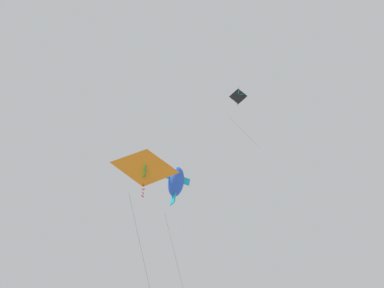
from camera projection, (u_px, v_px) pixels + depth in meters
name	position (u px, v px, depth m)	size (l,w,h in m)	color
kite_delta_upper_right	(145.00, 169.00, 30.80)	(1.49, 2.78, 8.83)	orange
kite_fish_near_left	(176.00, 182.00, 35.83)	(2.56, 1.94, 10.71)	blue
kite_diamond_far_centre	(238.00, 97.00, 43.77)	(2.02, 1.90, 5.41)	black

